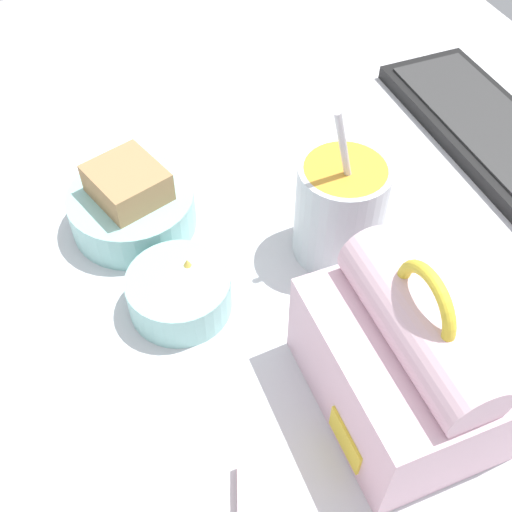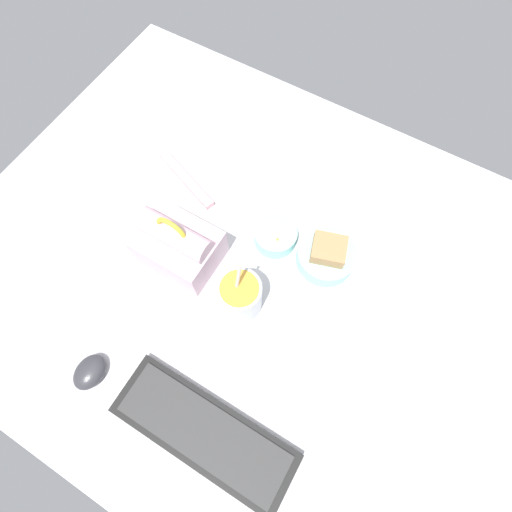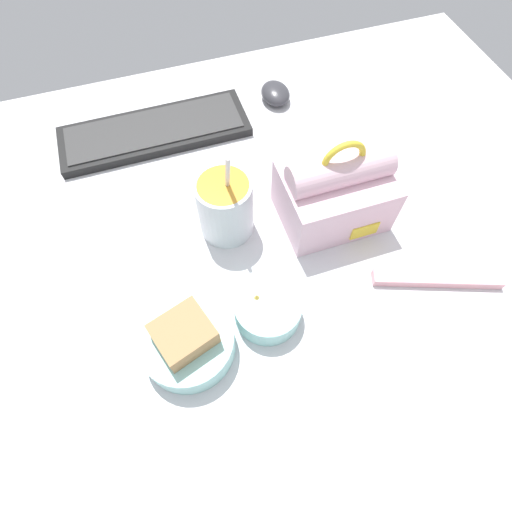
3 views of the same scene
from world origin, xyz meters
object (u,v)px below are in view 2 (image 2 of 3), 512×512
Objects in this scene: bento_bowl_snacks at (275,236)px; computer_mouse at (90,372)px; keyboard at (205,432)px; bento_bowl_sandwich at (326,255)px; chopstick_case at (186,179)px; lunch_bag at (178,245)px; soup_cup at (240,296)px.

computer_mouse is (17.82, 46.35, -0.64)cm from bento_bowl_snacks.
bento_bowl_sandwich is (-3.76, -45.25, 1.94)cm from keyboard.
bento_bowl_snacks is at bearing 6.29° from bento_bowl_sandwich.
chopstick_case is (27.77, -3.14, -1.46)cm from bento_bowl_snacks.
keyboard is 2.14× the size of lunch_bag.
computer_mouse is at bearing 57.48° from bento_bowl_sandwich.
bento_bowl_snacks reaches higher than chopstick_case.
computer_mouse reaches higher than keyboard.
bento_bowl_snacks is at bearing -78.59° from keyboard.
lunch_bag reaches higher than bento_bowl_sandwich.
bento_bowl_sandwich reaches higher than keyboard.
chopstick_case is (36.62, -47.00, -0.22)cm from keyboard.
keyboard is 44.76cm from bento_bowl_snacks.
chopstick_case is (9.95, -49.49, -0.81)cm from computer_mouse.
soup_cup reaches higher than keyboard.
lunch_bag is 21.56cm from chopstick_case.
keyboard is at bearing 106.10° from soup_cup.
lunch_bag is 1.29× the size of bento_bowl_sandwich.
bento_bowl_snacks reaches higher than computer_mouse.
lunch_bag is at bearing -9.59° from soup_cup.
keyboard is 59.58cm from chopstick_case.
bento_bowl_snacks is at bearing -138.93° from lunch_bag.
bento_bowl_sandwich is at bearing 177.52° from chopstick_case.
soup_cup reaches higher than chopstick_case.
keyboard is at bearing 127.92° from chopstick_case.
soup_cup is 34.73cm from computer_mouse.
soup_cup is at bearing 144.40° from chopstick_case.
bento_bowl_sandwich is (-11.33, -19.05, -2.92)cm from soup_cup.
keyboard reaches higher than chopstick_case.
computer_mouse is at bearing 88.09° from lunch_bag.
keyboard is 27.70cm from soup_cup.
soup_cup is 0.93× the size of chopstick_case.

